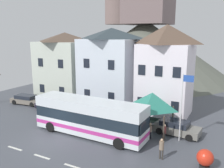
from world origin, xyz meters
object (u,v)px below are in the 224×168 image
(hilltop_castle, at_px, (144,46))
(transit_bus, at_px, (89,118))
(public_bench, at_px, (154,122))
(flagpole, at_px, (182,103))
(parked_car_00, at_px, (176,128))
(pedestrian_02, at_px, (150,130))
(townhouse_00, at_px, (66,66))
(townhouse_01, at_px, (112,68))
(pedestrian_00, at_px, (162,147))
(townhouse_02, at_px, (166,71))
(bus_shelter, at_px, (152,101))
(harbour_buoy, at_px, (205,158))
(parked_car_02, at_px, (27,100))
(pedestrian_01, at_px, (164,131))
(pedestrian_03, at_px, (148,127))
(parked_car_01, at_px, (51,105))

(hilltop_castle, height_order, transit_bus, hilltop_castle)
(public_bench, xyz_separation_m, flagpole, (3.14, -2.32, 3.09))
(parked_car_00, bearing_deg, pedestrian_02, -125.29)
(townhouse_00, distance_m, pedestrian_02, 17.68)
(townhouse_01, bearing_deg, pedestrian_00, -47.39)
(pedestrian_02, xyz_separation_m, flagpole, (2.53, 0.85, 2.71))
(townhouse_02, xyz_separation_m, hilltop_castle, (-10.83, 22.52, 1.45))
(townhouse_00, distance_m, parked_car_00, 18.62)
(transit_bus, relative_size, bus_shelter, 2.80)
(transit_bus, distance_m, pedestrian_02, 5.69)
(hilltop_castle, relative_size, public_bench, 24.62)
(parked_car_00, distance_m, pedestrian_00, 5.20)
(transit_bus, height_order, flagpole, flagpole)
(townhouse_01, bearing_deg, hilltop_castle, 99.20)
(flagpole, relative_size, harbour_buoy, 4.23)
(townhouse_02, relative_size, hilltop_castle, 0.29)
(parked_car_00, bearing_deg, parked_car_02, -176.06)
(hilltop_castle, height_order, pedestrian_01, hilltop_castle)
(townhouse_01, height_order, harbour_buoy, townhouse_01)
(townhouse_00, xyz_separation_m, hilltop_castle, (3.84, 22.05, 1.88))
(parked_car_00, xyz_separation_m, flagpole, (0.65, -1.31, 2.90))
(parked_car_02, distance_m, flagpole, 21.20)
(parked_car_00, height_order, parked_car_02, parked_car_00)
(townhouse_02, distance_m, pedestrian_00, 11.40)
(townhouse_01, xyz_separation_m, pedestrian_02, (8.03, -7.79, -4.20))
(parked_car_02, xyz_separation_m, flagpole, (20.91, -1.91, 2.94))
(hilltop_castle, xyz_separation_m, harbour_buoy, (16.59, -32.61, -5.86))
(pedestrian_02, bearing_deg, pedestrian_03, 124.52)
(pedestrian_00, bearing_deg, public_bench, 112.23)
(pedestrian_03, height_order, public_bench, pedestrian_03)
(hilltop_castle, distance_m, harbour_buoy, 37.06)
(hilltop_castle, distance_m, bus_shelter, 30.55)
(townhouse_00, relative_size, townhouse_02, 0.92)
(townhouse_00, bearing_deg, pedestrian_03, -25.13)
(pedestrian_00, height_order, pedestrian_01, pedestrian_00)
(bus_shelter, bearing_deg, pedestrian_00, -63.00)
(townhouse_02, height_order, parked_car_01, townhouse_02)
(parked_car_01, height_order, parked_car_02, parked_car_01)
(townhouse_00, xyz_separation_m, harbour_buoy, (20.44, -10.56, -3.98))
(bus_shelter, distance_m, parked_car_01, 13.65)
(public_bench, bearing_deg, pedestrian_01, -57.11)
(townhouse_02, height_order, hilltop_castle, hilltop_castle)
(bus_shelter, xyz_separation_m, parked_car_01, (-13.39, 0.78, -2.51))
(parked_car_00, bearing_deg, townhouse_02, 123.06)
(parked_car_00, bearing_deg, pedestrian_03, -141.92)
(pedestrian_01, height_order, public_bench, pedestrian_01)
(townhouse_00, relative_size, townhouse_01, 0.95)
(pedestrian_01, xyz_separation_m, flagpole, (1.32, 0.49, 2.74))
(hilltop_castle, xyz_separation_m, bus_shelter, (11.19, -28.22, -3.49))
(pedestrian_00, distance_m, pedestrian_02, 3.59)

